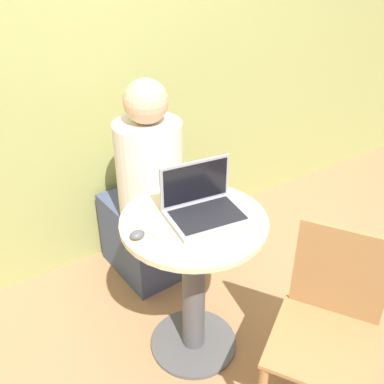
{
  "coord_description": "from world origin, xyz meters",
  "views": [
    {
      "loc": [
        -0.85,
        -1.28,
        1.84
      ],
      "look_at": [
        0.02,
        0.05,
        0.87
      ],
      "focal_mm": 42.0,
      "sensor_mm": 36.0,
      "label": 1
    }
  ],
  "objects_px": {
    "cell_phone": "(160,235)",
    "chair_empty": "(327,330)",
    "laptop": "(204,206)",
    "person_seated": "(146,202)"
  },
  "relations": [
    {
      "from": "laptop",
      "to": "cell_phone",
      "type": "xyz_separation_m",
      "value": [
        -0.23,
        -0.03,
        -0.04
      ]
    },
    {
      "from": "laptop",
      "to": "chair_empty",
      "type": "distance_m",
      "value": 0.7
    },
    {
      "from": "laptop",
      "to": "person_seated",
      "type": "distance_m",
      "value": 0.66
    },
    {
      "from": "laptop",
      "to": "chair_empty",
      "type": "relative_size",
      "value": 0.41
    },
    {
      "from": "person_seated",
      "to": "cell_phone",
      "type": "bearing_deg",
      "value": -112.33
    },
    {
      "from": "laptop",
      "to": "cell_phone",
      "type": "height_order",
      "value": "laptop"
    },
    {
      "from": "cell_phone",
      "to": "chair_empty",
      "type": "distance_m",
      "value": 0.76
    },
    {
      "from": "laptop",
      "to": "cell_phone",
      "type": "bearing_deg",
      "value": -172.14
    },
    {
      "from": "chair_empty",
      "to": "person_seated",
      "type": "distance_m",
      "value": 1.16
    },
    {
      "from": "cell_phone",
      "to": "person_seated",
      "type": "bearing_deg",
      "value": 67.67
    }
  ]
}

